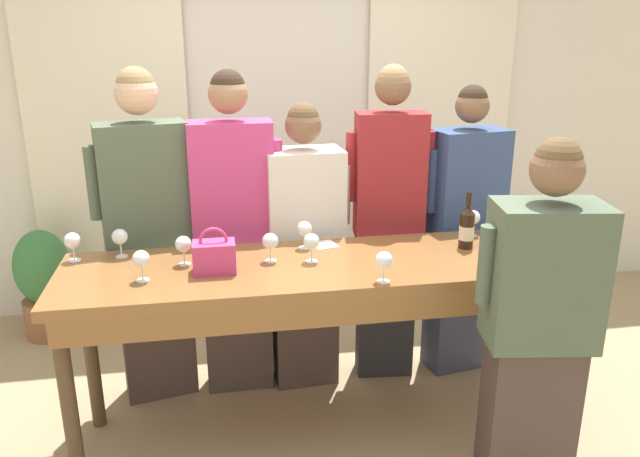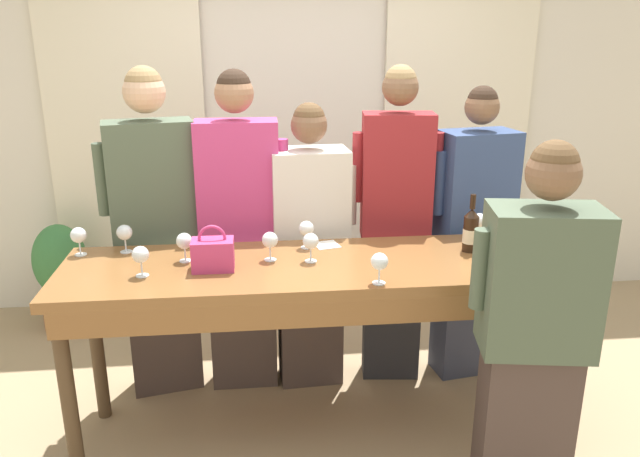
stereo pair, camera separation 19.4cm
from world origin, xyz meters
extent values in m
plane|color=tan|center=(0.00, 0.00, 0.00)|extent=(18.00, 18.00, 0.00)
cube|color=silver|center=(0.00, 1.79, 1.40)|extent=(12.00, 0.06, 2.80)
cube|color=#EFE5C6|center=(-1.20, 1.72, 1.34)|extent=(1.10, 0.03, 2.69)
cube|color=#EFE5C6|center=(1.20, 1.72, 1.34)|extent=(1.10, 0.03, 2.69)
cube|color=brown|center=(0.00, 0.00, 0.93)|extent=(2.49, 0.68, 0.05)
cube|color=brown|center=(0.00, -0.33, 0.85)|extent=(2.39, 0.03, 0.12)
cylinder|color=#4C3823|center=(-1.17, -0.27, 0.45)|extent=(0.07, 0.07, 0.91)
cylinder|color=#4C3823|center=(1.17, -0.27, 0.45)|extent=(0.07, 0.07, 0.91)
cylinder|color=#4C3823|center=(-1.17, 0.27, 0.45)|extent=(0.07, 0.07, 0.91)
cylinder|color=#4C3823|center=(1.17, 0.27, 0.45)|extent=(0.07, 0.07, 0.91)
cylinder|color=black|center=(0.76, 0.08, 1.05)|extent=(0.07, 0.07, 0.18)
cone|color=black|center=(0.76, 0.08, 1.16)|extent=(0.07, 0.07, 0.04)
cylinder|color=black|center=(0.76, 0.08, 1.22)|extent=(0.03, 0.03, 0.07)
cylinder|color=beige|center=(0.76, 0.08, 1.04)|extent=(0.08, 0.08, 0.07)
cube|color=#C63870|center=(-0.51, -0.03, 1.03)|extent=(0.19, 0.13, 0.15)
torus|color=#C63870|center=(-0.51, -0.03, 1.11)|extent=(0.13, 0.01, 0.13)
cylinder|color=white|center=(-0.05, 0.02, 0.96)|extent=(0.06, 0.06, 0.00)
cylinder|color=white|center=(-0.05, 0.02, 1.00)|extent=(0.01, 0.01, 0.07)
sphere|color=white|center=(-0.05, 0.02, 1.06)|extent=(0.08, 0.08, 0.08)
cylinder|color=white|center=(0.23, -0.28, 0.96)|extent=(0.06, 0.06, 0.00)
cylinder|color=white|center=(0.23, -0.28, 1.00)|extent=(0.01, 0.01, 0.07)
sphere|color=white|center=(0.23, -0.28, 1.06)|extent=(0.08, 0.08, 0.08)
cylinder|color=white|center=(1.11, 0.24, 0.96)|extent=(0.06, 0.06, 0.00)
cylinder|color=white|center=(1.11, 0.24, 1.00)|extent=(0.01, 0.01, 0.07)
sphere|color=white|center=(1.11, 0.24, 1.06)|extent=(0.08, 0.08, 0.08)
cylinder|color=white|center=(-0.97, 0.25, 0.96)|extent=(0.06, 0.06, 0.00)
cylinder|color=white|center=(-0.97, 0.25, 1.00)|extent=(0.01, 0.01, 0.07)
sphere|color=white|center=(-0.97, 0.25, 1.06)|extent=(0.08, 0.08, 0.08)
sphere|color=maroon|center=(-0.97, 0.25, 1.05)|extent=(0.05, 0.05, 0.05)
cylinder|color=white|center=(-0.24, 0.06, 0.96)|extent=(0.06, 0.06, 0.00)
cylinder|color=white|center=(-0.24, 0.06, 1.00)|extent=(0.01, 0.01, 0.07)
sphere|color=white|center=(-0.24, 0.06, 1.06)|extent=(0.08, 0.08, 0.08)
cylinder|color=white|center=(-0.65, 0.09, 0.96)|extent=(0.06, 0.06, 0.00)
cylinder|color=white|center=(-0.65, 0.09, 1.00)|extent=(0.01, 0.01, 0.07)
sphere|color=white|center=(-0.65, 0.09, 1.06)|extent=(0.08, 0.08, 0.08)
cylinder|color=white|center=(1.00, 0.07, 0.96)|extent=(0.06, 0.06, 0.00)
cylinder|color=white|center=(1.00, 0.07, 1.00)|extent=(0.01, 0.01, 0.07)
sphere|color=white|center=(1.00, 0.07, 1.06)|extent=(0.08, 0.08, 0.08)
sphere|color=maroon|center=(1.00, 0.07, 1.05)|extent=(0.05, 0.05, 0.05)
cylinder|color=white|center=(0.87, 0.26, 0.96)|extent=(0.06, 0.06, 0.00)
cylinder|color=white|center=(0.87, 0.26, 1.00)|extent=(0.01, 0.01, 0.07)
sphere|color=white|center=(0.87, 0.26, 1.06)|extent=(0.08, 0.08, 0.08)
cylinder|color=white|center=(-1.18, 0.23, 0.96)|extent=(0.06, 0.06, 0.00)
cylinder|color=white|center=(-1.18, 0.23, 1.00)|extent=(0.01, 0.01, 0.07)
sphere|color=white|center=(-1.18, 0.23, 1.06)|extent=(0.08, 0.08, 0.08)
cylinder|color=white|center=(-0.05, 0.21, 0.96)|extent=(0.06, 0.06, 0.00)
cylinder|color=white|center=(-0.05, 0.21, 1.00)|extent=(0.01, 0.01, 0.07)
sphere|color=white|center=(-0.05, 0.21, 1.06)|extent=(0.08, 0.08, 0.08)
sphere|color=maroon|center=(-0.05, 0.21, 1.05)|extent=(0.05, 0.05, 0.05)
cylinder|color=white|center=(1.03, -0.09, 0.96)|extent=(0.06, 0.06, 0.00)
cylinder|color=white|center=(1.03, -0.09, 1.00)|extent=(0.01, 0.01, 0.07)
sphere|color=white|center=(1.03, -0.09, 1.06)|extent=(0.08, 0.08, 0.08)
cylinder|color=white|center=(-0.83, -0.08, 0.96)|extent=(0.06, 0.06, 0.00)
cylinder|color=white|center=(-0.83, -0.08, 1.00)|extent=(0.01, 0.01, 0.07)
sphere|color=white|center=(-0.83, -0.08, 1.06)|extent=(0.08, 0.08, 0.08)
cube|color=white|center=(0.05, 0.24, 0.96)|extent=(0.15, 0.15, 0.00)
cube|color=#473833|center=(-0.86, 0.54, 0.44)|extent=(0.42, 0.27, 0.88)
cube|color=#4C5B47|center=(-0.86, 0.54, 1.23)|extent=(0.50, 0.31, 0.70)
sphere|color=#DBAD89|center=(-0.86, 0.54, 1.72)|extent=(0.22, 0.22, 0.22)
sphere|color=#93754C|center=(-0.86, 0.54, 1.76)|extent=(0.19, 0.19, 0.19)
cylinder|color=#4C5B47|center=(-0.61, 0.59, 1.28)|extent=(0.08, 0.08, 0.38)
cylinder|color=#4C5B47|center=(-1.10, 0.49, 1.28)|extent=(0.08, 0.08, 0.38)
cube|color=#473833|center=(-0.40, 0.54, 0.44)|extent=(0.38, 0.18, 0.88)
cube|color=#C63D7A|center=(-0.40, 0.54, 1.22)|extent=(0.44, 0.21, 0.69)
sphere|color=#9E7051|center=(-0.40, 0.54, 1.71)|extent=(0.21, 0.21, 0.21)
sphere|color=#332319|center=(-0.40, 0.54, 1.75)|extent=(0.18, 0.18, 0.18)
cylinder|color=#C63D7A|center=(-0.16, 0.54, 1.28)|extent=(0.07, 0.07, 0.38)
cylinder|color=#C63D7A|center=(-0.64, 0.54, 1.28)|extent=(0.07, 0.07, 0.38)
cube|color=#473833|center=(-0.01, 0.54, 0.39)|extent=(0.38, 0.25, 0.79)
cube|color=silver|center=(-0.01, 0.54, 1.10)|extent=(0.44, 0.30, 0.62)
sphere|color=brown|center=(-0.01, 0.54, 1.54)|extent=(0.20, 0.20, 0.20)
sphere|color=brown|center=(-0.01, 0.54, 1.57)|extent=(0.17, 0.17, 0.17)
cylinder|color=silver|center=(0.22, 0.55, 1.14)|extent=(0.07, 0.07, 0.34)
cylinder|color=silver|center=(-0.24, 0.52, 1.14)|extent=(0.07, 0.07, 0.34)
cube|color=#28282D|center=(0.48, 0.54, 0.45)|extent=(0.35, 0.20, 0.89)
cube|color=maroon|center=(0.48, 0.54, 1.24)|extent=(0.41, 0.24, 0.71)
sphere|color=brown|center=(0.48, 0.54, 1.73)|extent=(0.20, 0.20, 0.20)
sphere|color=#93754C|center=(0.48, 0.54, 1.77)|extent=(0.17, 0.17, 0.17)
cylinder|color=maroon|center=(0.70, 0.52, 1.30)|extent=(0.08, 0.08, 0.39)
cylinder|color=maroon|center=(0.27, 0.56, 1.30)|extent=(0.08, 0.08, 0.39)
cube|color=#383D51|center=(0.94, 0.54, 0.42)|extent=(0.39, 0.27, 0.83)
cube|color=#334775|center=(0.94, 0.54, 1.16)|extent=(0.46, 0.32, 0.66)
sphere|color=brown|center=(0.94, 0.54, 1.62)|extent=(0.19, 0.19, 0.19)
sphere|color=#332319|center=(0.94, 0.54, 1.65)|extent=(0.17, 0.17, 0.17)
cylinder|color=#334775|center=(1.17, 0.58, 1.21)|extent=(0.08, 0.08, 0.36)
cylinder|color=#334775|center=(0.71, 0.50, 1.21)|extent=(0.08, 0.08, 0.36)
cube|color=#473833|center=(0.82, -0.59, 0.38)|extent=(0.41, 0.29, 0.77)
cube|color=#4C5B47|center=(0.82, -0.59, 1.07)|extent=(0.48, 0.34, 0.61)
sphere|color=brown|center=(0.82, -0.59, 1.51)|extent=(0.21, 0.21, 0.21)
sphere|color=brown|center=(0.82, -0.59, 1.55)|extent=(0.19, 0.19, 0.19)
cylinder|color=#4C5B47|center=(0.58, -0.55, 1.12)|extent=(0.08, 0.08, 0.33)
cylinder|color=#4C5B47|center=(1.06, -0.63, 1.12)|extent=(0.08, 0.08, 0.33)
cylinder|color=#935B3D|center=(-1.67, 1.40, 0.13)|extent=(0.32, 0.32, 0.27)
ellipsoid|color=#38753D|center=(-1.67, 1.40, 0.50)|extent=(0.36, 0.36, 0.52)
camera|label=1|loc=(-0.49, -2.76, 2.05)|focal=35.00mm
camera|label=2|loc=(-0.30, -2.79, 2.05)|focal=35.00mm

